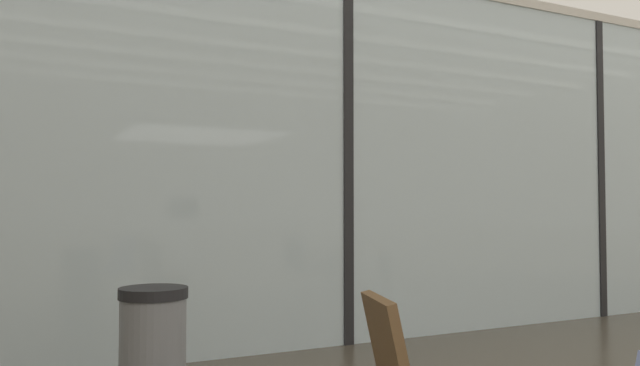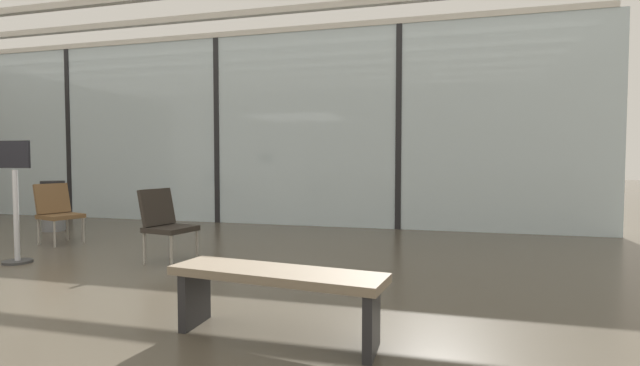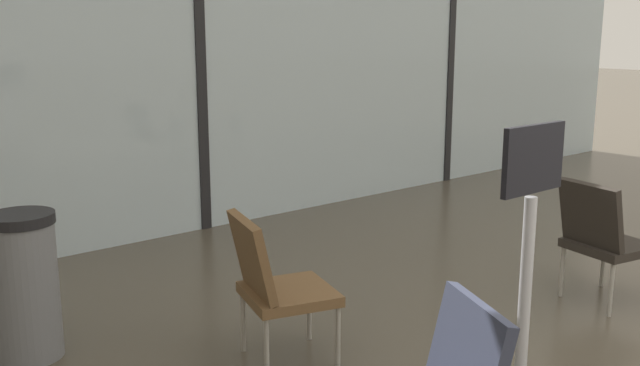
{
  "view_description": "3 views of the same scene",
  "coord_description": "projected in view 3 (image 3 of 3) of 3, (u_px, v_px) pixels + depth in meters",
  "views": [
    {
      "loc": [
        -2.97,
        -0.13,
        1.3
      ],
      "look_at": [
        0.23,
        6.22,
        1.58
      ],
      "focal_mm": 35.61,
      "sensor_mm": 36.0,
      "label": 1
    },
    {
      "loc": [
        4.31,
        -3.06,
        1.21
      ],
      "look_at": [
        1.7,
        6.54,
        0.73
      ],
      "focal_mm": 26.13,
      "sensor_mm": 36.0,
      "label": 2
    },
    {
      "loc": [
        -3.39,
        -0.61,
        1.86
      ],
      "look_at": [
        -0.94,
        2.33,
        1.04
      ],
      "focal_mm": 40.16,
      "sensor_mm": 36.0,
      "label": 3
    }
  ],
  "objects": [
    {
      "name": "glass_curtain_wall",
      "position": [
        197.0,
        38.0,
        6.5
      ],
      "size": [
        14.0,
        0.08,
        3.57
      ],
      "primitive_type": "cube",
      "color": "silver",
      "rests_on": "ground"
    },
    {
      "name": "window_mullion_1",
      "position": [
        197.0,
        38.0,
        6.5
      ],
      "size": [
        0.1,
        0.12,
        3.57
      ],
      "primitive_type": "cube",
      "color": "black",
      "rests_on": "ground"
    },
    {
      "name": "info_sign",
      "position": [
        526.0,
        283.0,
        3.42
      ],
      "size": [
        0.44,
        0.32,
        1.44
      ],
      "color": "#333333",
      "rests_on": "ground"
    },
    {
      "name": "lounge_chair_2",
      "position": [
        274.0,
        280.0,
        3.99
      ],
      "size": [
        0.64,
        0.61,
        0.87
      ],
      "rotation": [
        0.0,
        0.0,
        1.28
      ],
      "color": "brown",
      "rests_on": "ground"
    },
    {
      "name": "lounge_chair_1",
      "position": [
        602.0,
        235.0,
        4.88
      ],
      "size": [
        0.61,
        0.57,
        0.87
      ],
      "rotation": [
        0.0,
        0.0,
        1.37
      ],
      "color": "#28231E",
      "rests_on": "ground"
    },
    {
      "name": "window_mullion_2",
      "position": [
        449.0,
        36.0,
        8.7
      ],
      "size": [
        0.1,
        0.12,
        3.57
      ],
      "primitive_type": "cube",
      "color": "black",
      "rests_on": "ground"
    },
    {
      "name": "trash_bin",
      "position": [
        26.0,
        286.0,
        4.07
      ],
      "size": [
        0.38,
        0.38,
        0.86
      ],
      "color": "slate",
      "rests_on": "ground"
    }
  ]
}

